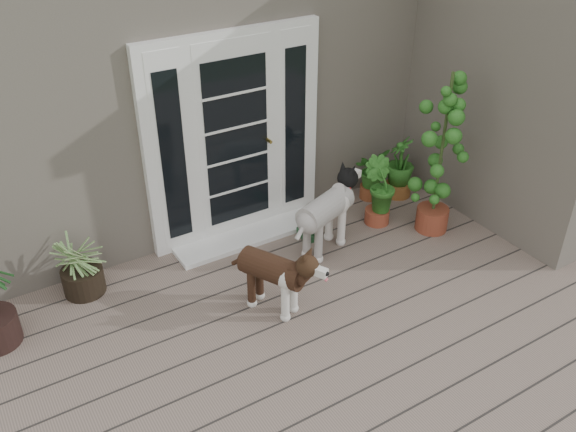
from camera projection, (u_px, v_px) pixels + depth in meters
deck at (381, 348)px, 5.19m from camera, size 6.20×4.60×0.12m
house_main at (171, 48)px, 7.48m from camera, size 7.40×4.00×3.10m
house_wing at (541, 81)px, 6.49m from camera, size 1.60×2.40×3.10m
door_unit at (235, 138)px, 6.09m from camera, size 1.90×0.14×2.15m
door_step at (248, 235)px, 6.50m from camera, size 1.60×0.40×0.05m
brindle_dog at (273, 279)px, 5.37m from camera, size 0.66×0.85×0.65m
white_dog at (325, 220)px, 6.13m from camera, size 0.94×0.65×0.72m
spider_plant at (79, 262)px, 5.57m from camera, size 0.65×0.65×0.68m
herb_a at (371, 178)px, 7.10m from camera, size 0.54×0.54×0.51m
herb_b at (378, 200)px, 6.63m from camera, size 0.52×0.52×0.56m
herb_c at (399, 173)px, 7.13m from camera, size 0.54×0.54×0.59m
sapling at (441, 153)px, 6.18m from camera, size 0.66×0.66×1.82m
clog_left at (306, 227)px, 6.60m from camera, size 0.21×0.35×0.10m
clog_right at (305, 234)px, 6.49m from camera, size 0.17×0.30×0.09m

